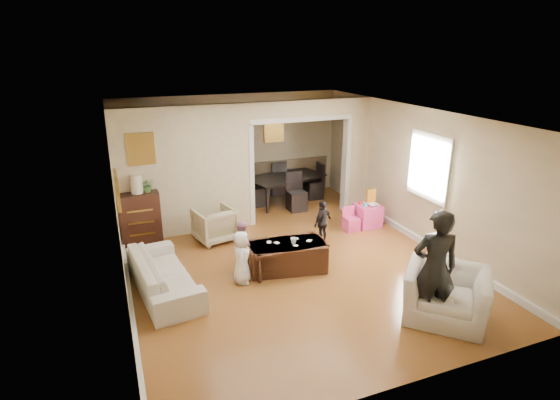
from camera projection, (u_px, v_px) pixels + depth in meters
name	position (u px, v px, depth m)	size (l,w,h in m)	color
floor	(284.00, 257.00, 8.13)	(7.00, 7.00, 0.00)	#A26729
partition_left	(186.00, 172.00, 8.81)	(2.75, 0.18, 2.60)	beige
partition_right	(355.00, 155.00, 10.14)	(0.55, 0.18, 2.60)	beige
partition_header	(301.00, 108.00, 9.29)	(2.22, 0.18, 0.35)	beige
window_pane	(429.00, 167.00, 8.21)	(0.03, 0.95, 1.10)	white
framed_art_partition	(141.00, 149.00, 8.26)	(0.45, 0.03, 0.55)	brown
framed_art_sofa_wall	(117.00, 190.00, 6.08)	(0.03, 0.55, 0.40)	brown
framed_art_alcove	(274.00, 130.00, 10.97)	(0.45, 0.03, 0.55)	brown
sofa	(164.00, 274.00, 6.94)	(1.99, 0.78, 0.58)	beige
armchair_back	(214.00, 225.00, 8.74)	(0.71, 0.74, 0.67)	tan
armchair_front	(446.00, 294.00, 6.24)	(1.11, 0.97, 0.72)	beige
dresser	(140.00, 219.00, 8.54)	(0.76, 0.43, 1.04)	#34190F
table_lamp	(136.00, 184.00, 8.31)	(0.22, 0.22, 0.36)	beige
potted_plant	(148.00, 185.00, 8.40)	(0.25, 0.21, 0.27)	#447A36
coffee_table	(287.00, 256.00, 7.63)	(1.30, 0.65, 0.49)	#351B10
coffee_cup	(294.00, 241.00, 7.53)	(0.11, 0.11, 0.10)	silver
play_table	(367.00, 215.00, 9.49)	(0.49, 0.49, 0.47)	#FF43A4
cereal_box	(371.00, 196.00, 9.49)	(0.20, 0.07, 0.30)	yellow
cyan_cup	(365.00, 204.00, 9.32)	(0.08, 0.08, 0.08)	#27C4B8
toy_block	(360.00, 203.00, 9.47)	(0.08, 0.06, 0.05)	red
play_bowl	(373.00, 205.00, 9.31)	(0.21, 0.21, 0.05)	white
dining_table	(286.00, 189.00, 10.94)	(1.85, 1.03, 0.65)	black
adult_person	(435.00, 269.00, 5.94)	(0.62, 0.41, 1.69)	black
child_kneel_a	(242.00, 257.00, 7.14)	(0.43, 0.28, 0.89)	white
child_kneel_b	(243.00, 245.00, 7.59)	(0.43, 0.33, 0.88)	pink
child_toddler	(323.00, 222.00, 8.59)	(0.52, 0.21, 0.88)	black
craft_papers	(289.00, 242.00, 7.61)	(0.78, 0.39, 0.00)	white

